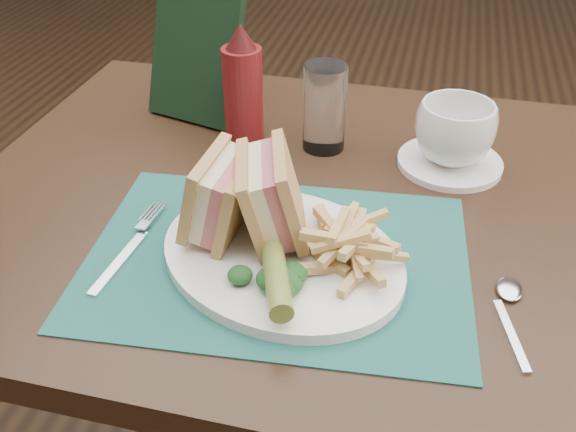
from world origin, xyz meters
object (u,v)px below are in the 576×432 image
object	(u,v)px
saucer	(450,163)
check_presenter	(197,41)
coffee_cup	(455,133)
sandwich_half_a	(204,192)
ketchup_bottle	(243,86)
plate	(282,257)
table_main	(291,377)
drinking_glass	(325,108)
placemat	(277,258)
sandwich_half_b	(254,196)

from	to	relation	value
saucer	check_presenter	size ratio (longest dim) A/B	0.60
coffee_cup	sandwich_half_a	bearing A→B (deg)	-138.31
saucer	ketchup_bottle	xyz separation A→B (m)	(-0.31, -0.00, 0.09)
plate	saucer	world-z (taller)	plate
table_main	check_presenter	size ratio (longest dim) A/B	3.59
drinking_glass	coffee_cup	bearing A→B (deg)	-3.35
placemat	sandwich_half_a	size ratio (longest dim) A/B	4.22
sandwich_half_a	coffee_cup	world-z (taller)	sandwich_half_a
saucer	coffee_cup	bearing A→B (deg)	0.00
coffee_cup	check_presenter	distance (m)	0.42
ketchup_bottle	check_presenter	bearing A→B (deg)	140.26
sandwich_half_a	table_main	bearing A→B (deg)	61.32
coffee_cup	table_main	bearing A→B (deg)	-148.76
coffee_cup	saucer	bearing A→B (deg)	180.00
table_main	plate	world-z (taller)	plate
table_main	saucer	size ratio (longest dim) A/B	6.00
placemat	sandwich_half_b	distance (m)	0.08
table_main	placemat	bearing A→B (deg)	-83.40
plate	sandwich_half_b	distance (m)	0.08
table_main	plate	size ratio (longest dim) A/B	3.00
plate	coffee_cup	size ratio (longest dim) A/B	2.69
table_main	coffee_cup	size ratio (longest dim) A/B	8.07
table_main	placemat	xyz separation A→B (m)	(0.02, -0.14, 0.38)
sandwich_half_a	coffee_cup	xyz separation A→B (m)	(0.28, 0.25, -0.02)
table_main	plate	distance (m)	0.41
plate	drinking_glass	distance (m)	0.29
placemat	sandwich_half_a	xyz separation A→B (m)	(-0.09, 0.02, 0.07)
table_main	sandwich_half_b	bearing A→B (deg)	-96.82
table_main	sandwich_half_a	size ratio (longest dim) A/B	8.51
table_main	saucer	world-z (taller)	saucer
plate	ketchup_bottle	size ratio (longest dim) A/B	1.61
ketchup_bottle	sandwich_half_b	bearing A→B (deg)	-70.41
sandwich_half_a	drinking_glass	world-z (taller)	drinking_glass
sandwich_half_a	drinking_glass	size ratio (longest dim) A/B	0.81
ketchup_bottle	check_presenter	size ratio (longest dim) A/B	0.74
sandwich_half_b	ketchup_bottle	bearing A→B (deg)	92.89
saucer	drinking_glass	size ratio (longest dim) A/B	1.15
sandwich_half_b	drinking_glass	distance (m)	0.26
ketchup_bottle	table_main	bearing A→B (deg)	-49.69
table_main	sandwich_half_b	world-z (taller)	sandwich_half_b
sandwich_half_a	sandwich_half_b	distance (m)	0.06
table_main	coffee_cup	distance (m)	0.49
drinking_glass	table_main	bearing A→B (deg)	-97.19
coffee_cup	check_presenter	size ratio (longest dim) A/B	0.44
table_main	coffee_cup	xyz separation A→B (m)	(0.21, 0.12, 0.43)
coffee_cup	ketchup_bottle	distance (m)	0.31
sandwich_half_b	ketchup_bottle	size ratio (longest dim) A/B	0.61
placemat	plate	bearing A→B (deg)	-38.53
drinking_glass	placemat	bearing A→B (deg)	-90.18
sandwich_half_b	ketchup_bottle	world-z (taller)	ketchup_bottle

